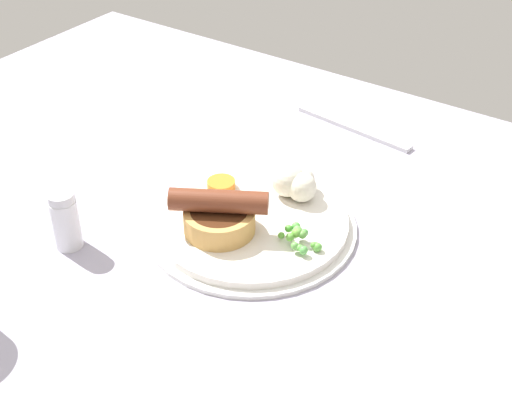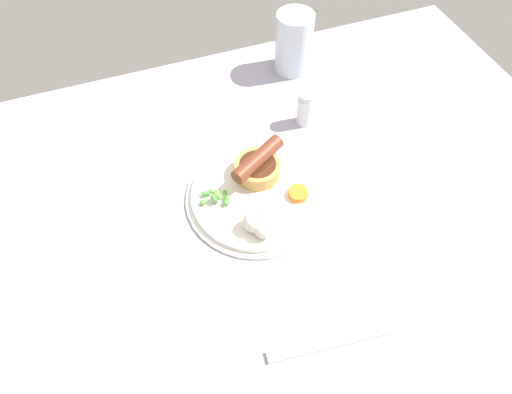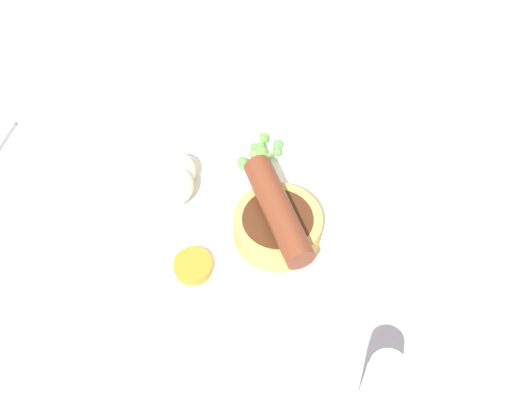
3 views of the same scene
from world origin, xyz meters
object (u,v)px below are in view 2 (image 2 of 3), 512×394
object	(u,v)px
carrot_slice_0	(298,193)
drinking_glass	(294,43)
dinner_plate	(257,196)
pea_pile	(216,197)
sausage_pudding	(258,166)
salt_shaker	(305,109)
cauliflower_floret	(261,221)
fork	(331,342)

from	to	relation	value
carrot_slice_0	drinking_glass	distance (cm)	34.71
dinner_plate	carrot_slice_0	bearing A→B (deg)	155.76
dinner_plate	carrot_slice_0	xyz separation A→B (cm)	(-6.26, 2.82, 1.36)
pea_pile	drinking_glass	distance (cm)	38.34
dinner_plate	sausage_pudding	world-z (taller)	sausage_pudding
sausage_pudding	carrot_slice_0	world-z (taller)	sausage_pudding
sausage_pudding	salt_shaker	size ratio (longest dim) A/B	1.52
pea_pile	salt_shaker	size ratio (longest dim) A/B	0.73
pea_pile	carrot_slice_0	size ratio (longest dim) A/B	1.49
sausage_pudding	cauliflower_floret	distance (cm)	10.80
carrot_slice_0	fork	world-z (taller)	carrot_slice_0
pea_pile	fork	bearing A→B (deg)	106.10
dinner_plate	fork	bearing A→B (deg)	92.42
dinner_plate	cauliflower_floret	size ratio (longest dim) A/B	4.25
drinking_glass	cauliflower_floret	bearing A→B (deg)	60.44
dinner_plate	pea_pile	distance (cm)	7.05
fork	drinking_glass	distance (cm)	58.70
fork	drinking_glass	size ratio (longest dim) A/B	1.45
pea_pile	carrot_slice_0	world-z (taller)	pea_pile
salt_shaker	carrot_slice_0	bearing A→B (deg)	63.27
dinner_plate	cauliflower_floret	bearing A→B (deg)	75.85
dinner_plate	salt_shaker	bearing A→B (deg)	-136.78
cauliflower_floret	salt_shaker	size ratio (longest dim) A/B	0.81
carrot_slice_0	salt_shaker	size ratio (longest dim) A/B	0.49
fork	cauliflower_floret	bearing A→B (deg)	-75.45
cauliflower_floret	dinner_plate	bearing A→B (deg)	-104.15
carrot_slice_0	drinking_glass	bearing A→B (deg)	-111.15
sausage_pudding	pea_pile	xyz separation A→B (cm)	(8.33, 2.88, -1.09)
cauliflower_floret	drinking_glass	bearing A→B (deg)	-119.56
sausage_pudding	cauliflower_floret	xyz separation A→B (cm)	(3.23, 10.30, -0.29)
pea_pile	salt_shaker	distance (cm)	24.91
cauliflower_floret	drinking_glass	xyz separation A→B (cm)	(-20.34, -35.86, 3.01)
sausage_pudding	drinking_glass	distance (cm)	30.87
dinner_plate	pea_pile	size ratio (longest dim) A/B	4.77
salt_shaker	dinner_plate	bearing A→B (deg)	43.22
carrot_slice_0	sausage_pudding	bearing A→B (deg)	-54.52
pea_pile	fork	world-z (taller)	pea_pile
sausage_pudding	carrot_slice_0	distance (cm)	8.22
pea_pile	cauliflower_floret	bearing A→B (deg)	124.51
cauliflower_floret	carrot_slice_0	world-z (taller)	cauliflower_floret
cauliflower_floret	salt_shaker	world-z (taller)	salt_shaker
fork	pea_pile	bearing A→B (deg)	-67.29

